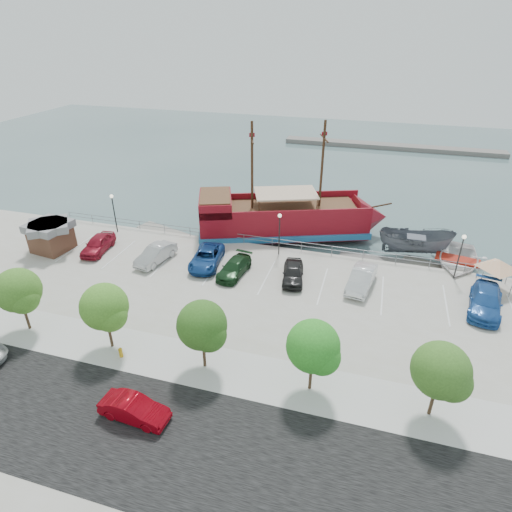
# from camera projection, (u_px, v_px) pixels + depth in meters

# --- Properties ---
(ground) EXTENTS (160.00, 160.00, 0.00)m
(ground) POSITION_uv_depth(u_px,v_px,m) (261.00, 299.00, 36.95)
(ground) COLOR #3A5556
(street) EXTENTS (100.00, 8.00, 0.04)m
(street) POSITION_uv_depth(u_px,v_px,m) (180.00, 445.00, 23.01)
(street) COLOR black
(street) RESTS_ON land_slab
(sidewalk) EXTENTS (100.00, 4.00, 0.05)m
(sidewalk) POSITION_uv_depth(u_px,v_px,m) (219.00, 369.00, 28.05)
(sidewalk) COLOR #BEBEBE
(sidewalk) RESTS_ON land_slab
(seawall_railing) EXTENTS (50.00, 0.06, 1.00)m
(seawall_railing) POSITION_uv_depth(u_px,v_px,m) (282.00, 244.00, 42.78)
(seawall_railing) COLOR slate
(seawall_railing) RESTS_ON land_slab
(far_shore) EXTENTS (40.00, 3.00, 0.80)m
(far_shore) POSITION_uv_depth(u_px,v_px,m) (391.00, 146.00, 80.56)
(far_shore) COLOR #67635D
(far_shore) RESTS_ON ground
(pirate_ship) EXTENTS (21.21, 12.56, 13.19)m
(pirate_ship) POSITION_uv_depth(u_px,v_px,m) (297.00, 219.00, 46.47)
(pirate_ship) COLOR maroon
(pirate_ship) RESTS_ON ground
(patrol_boat) EXTENTS (7.45, 3.30, 2.81)m
(patrol_boat) POSITION_uv_depth(u_px,v_px,m) (415.00, 244.00, 42.87)
(patrol_boat) COLOR #565A62
(patrol_boat) RESTS_ON ground
(speedboat) EXTENTS (6.69, 8.36, 1.54)m
(speedboat) POSITION_uv_depth(u_px,v_px,m) (457.00, 263.00, 40.86)
(speedboat) COLOR white
(speedboat) RESTS_ON ground
(dock_west) EXTENTS (7.35, 4.12, 0.40)m
(dock_west) POSITION_uv_depth(u_px,v_px,m) (165.00, 233.00, 48.00)
(dock_west) COLOR gray
(dock_west) RESTS_ON ground
(dock_mid) EXTENTS (6.82, 2.10, 0.39)m
(dock_mid) POSITION_uv_depth(u_px,v_px,m) (374.00, 261.00, 42.35)
(dock_mid) COLOR slate
(dock_mid) RESTS_ON ground
(dock_east) EXTENTS (7.00, 4.07, 0.39)m
(dock_east) POSITION_uv_depth(u_px,v_px,m) (437.00, 270.00, 40.90)
(dock_east) COLOR slate
(dock_east) RESTS_ON ground
(shed) EXTENTS (4.01, 4.01, 2.95)m
(shed) POSITION_uv_depth(u_px,v_px,m) (51.00, 235.00, 42.02)
(shed) COLOR brown
(shed) RESTS_ON land_slab
(canopy_tent) EXTENTS (4.03, 4.03, 3.11)m
(canopy_tent) POSITION_uv_depth(u_px,v_px,m) (500.00, 260.00, 35.36)
(canopy_tent) COLOR slate
(canopy_tent) RESTS_ON land_slab
(street_sedan) EXTENTS (4.20, 1.69, 1.36)m
(street_sedan) POSITION_uv_depth(u_px,v_px,m) (134.00, 409.00, 24.29)
(street_sedan) COLOR maroon
(street_sedan) RESTS_ON street
(fire_hydrant) EXTENTS (0.27, 0.27, 0.79)m
(fire_hydrant) POSITION_uv_depth(u_px,v_px,m) (121.00, 352.00, 28.86)
(fire_hydrant) COLOR #C59113
(fire_hydrant) RESTS_ON sidewalk
(lamp_post_left) EXTENTS (0.36, 0.36, 4.28)m
(lamp_post_left) POSITION_uv_depth(u_px,v_px,m) (113.00, 207.00, 44.98)
(lamp_post_left) COLOR black
(lamp_post_left) RESTS_ON land_slab
(lamp_post_mid) EXTENTS (0.36, 0.36, 4.28)m
(lamp_post_mid) POSITION_uv_depth(u_px,v_px,m) (279.00, 227.00, 40.53)
(lamp_post_mid) COLOR black
(lamp_post_mid) RESTS_ON land_slab
(lamp_post_right) EXTENTS (0.36, 0.36, 4.28)m
(lamp_post_right) POSITION_uv_depth(u_px,v_px,m) (461.00, 249.00, 36.57)
(lamp_post_right) COLOR black
(lamp_post_right) RESTS_ON land_slab
(tree_b) EXTENTS (3.30, 3.20, 5.00)m
(tree_b) POSITION_uv_depth(u_px,v_px,m) (19.00, 292.00, 30.08)
(tree_b) COLOR #473321
(tree_b) RESTS_ON sidewalk
(tree_c) EXTENTS (3.30, 3.20, 5.00)m
(tree_c) POSITION_uv_depth(u_px,v_px,m) (106.00, 309.00, 28.35)
(tree_c) COLOR #473321
(tree_c) RESTS_ON sidewalk
(tree_d) EXTENTS (3.30, 3.20, 5.00)m
(tree_d) POSITION_uv_depth(u_px,v_px,m) (204.00, 327.00, 26.62)
(tree_d) COLOR #473321
(tree_d) RESTS_ON sidewalk
(tree_e) EXTENTS (3.30, 3.20, 5.00)m
(tree_e) POSITION_uv_depth(u_px,v_px,m) (315.00, 349.00, 24.89)
(tree_e) COLOR #473321
(tree_e) RESTS_ON sidewalk
(tree_f) EXTENTS (3.30, 3.20, 5.00)m
(tree_f) POSITION_uv_depth(u_px,v_px,m) (443.00, 373.00, 23.16)
(tree_f) COLOR #473321
(tree_f) RESTS_ON sidewalk
(parked_car_a) EXTENTS (2.44, 4.91, 1.61)m
(parked_car_a) POSITION_uv_depth(u_px,v_px,m) (98.00, 244.00, 42.10)
(parked_car_a) COLOR maroon
(parked_car_a) RESTS_ON land_slab
(parked_car_b) EXTENTS (2.51, 4.94, 1.55)m
(parked_car_b) POSITION_uv_depth(u_px,v_px,m) (156.00, 254.00, 40.27)
(parked_car_b) COLOR #AFAFAF
(parked_car_b) RESTS_ON land_slab
(parked_car_c) EXTENTS (3.22, 5.73, 1.51)m
(parked_car_c) POSITION_uv_depth(u_px,v_px,m) (207.00, 258.00, 39.77)
(parked_car_c) COLOR navy
(parked_car_c) RESTS_ON land_slab
(parked_car_d) EXTENTS (2.44, 4.86, 1.35)m
(parked_car_d) POSITION_uv_depth(u_px,v_px,m) (234.00, 268.00, 38.28)
(parked_car_d) COLOR #153519
(parked_car_d) RESTS_ON land_slab
(parked_car_e) EXTENTS (2.53, 4.70, 1.52)m
(parked_car_e) POSITION_uv_depth(u_px,v_px,m) (293.00, 273.00, 37.38)
(parked_car_e) COLOR black
(parked_car_e) RESTS_ON land_slab
(parked_car_f) EXTENTS (2.53, 5.23, 1.65)m
(parked_car_f) POSITION_uv_depth(u_px,v_px,m) (362.00, 279.00, 36.34)
(parked_car_f) COLOR silver
(parked_car_f) RESTS_ON land_slab
(parked_car_h) EXTENTS (3.33, 6.02, 1.65)m
(parked_car_h) POSITION_uv_depth(u_px,v_px,m) (486.00, 301.00, 33.44)
(parked_car_h) COLOR #20529C
(parked_car_h) RESTS_ON land_slab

